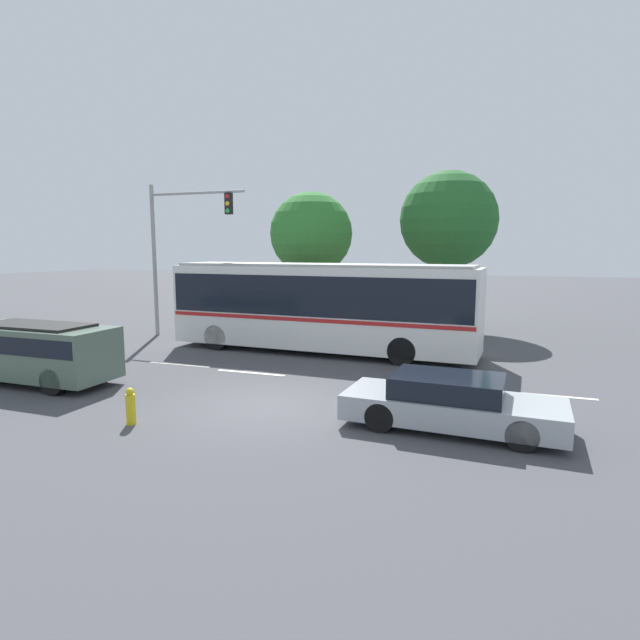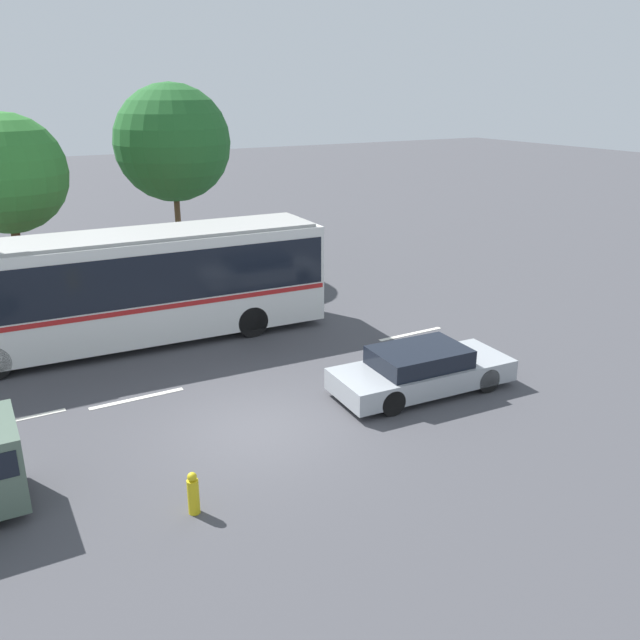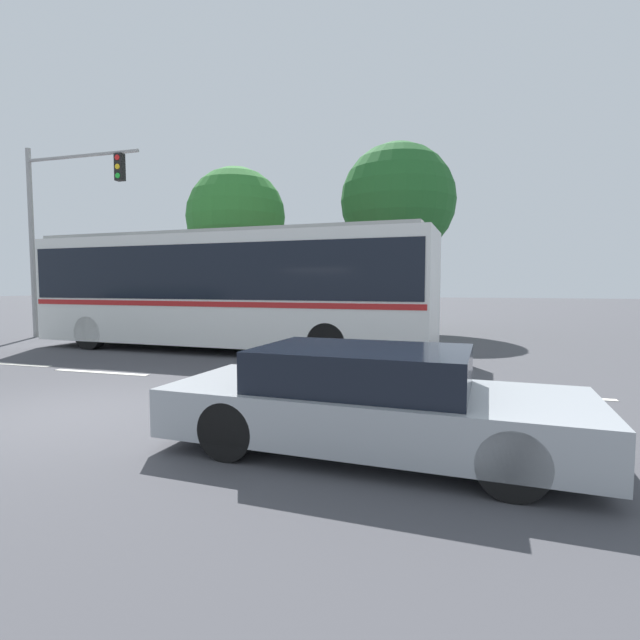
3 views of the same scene
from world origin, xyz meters
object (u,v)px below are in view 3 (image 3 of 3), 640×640
object	(u,v)px
sedan_foreground	(370,401)
traffic_light_pole	(56,215)
street_tree_centre	(398,201)
street_tree_left	(236,218)
city_bus	(227,284)

from	to	relation	value
sedan_foreground	traffic_light_pole	xyz separation A→B (m)	(-12.97, 8.44, 3.85)
street_tree_centre	street_tree_left	bearing A→B (deg)	-164.22
traffic_light_pole	street_tree_left	xyz separation A→B (m)	(4.92, 4.40, 0.30)
street_tree_left	street_tree_centre	bearing A→B (deg)	15.78
street_tree_left	traffic_light_pole	bearing A→B (deg)	-138.20
street_tree_centre	city_bus	bearing A→B (deg)	-118.00
city_bus	street_tree_left	distance (m)	6.78
city_bus	street_tree_left	world-z (taller)	street_tree_left
sedan_foreground	traffic_light_pole	bearing A→B (deg)	150.06
traffic_light_pole	sedan_foreground	bearing A→B (deg)	-33.07
sedan_foreground	traffic_light_pole	world-z (taller)	traffic_light_pole
traffic_light_pole	street_tree_left	bearing A→B (deg)	41.80
street_tree_left	city_bus	bearing A→B (deg)	-66.41
street_tree_centre	sedan_foreground	bearing A→B (deg)	-83.83
traffic_light_pole	street_tree_left	distance (m)	6.60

